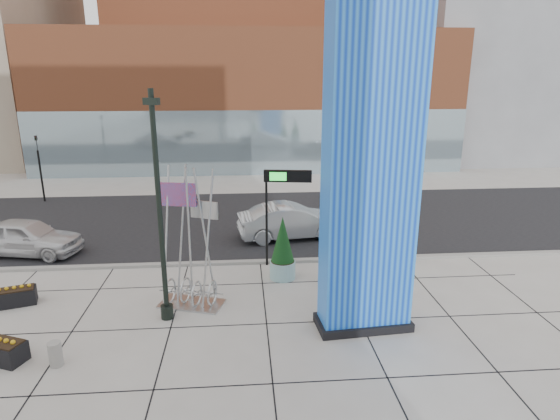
{
  "coord_description": "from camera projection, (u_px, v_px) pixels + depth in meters",
  "views": [
    {
      "loc": [
        0.36,
        -14.22,
        7.6
      ],
      "look_at": [
        1.67,
        2.0,
        2.88
      ],
      "focal_mm": 30.0,
      "sensor_mm": 36.0,
      "label": 1
    }
  ],
  "objects": [
    {
      "name": "building_grey_parking",
      "position": [
        502.0,
        60.0,
        45.84
      ],
      "size": [
        20.0,
        18.0,
        18.0
      ],
      "primitive_type": "cube",
      "color": "slate",
      "rests_on": "ground"
    },
    {
      "name": "overhead_street_sign",
      "position": [
        284.0,
        184.0,
        18.53
      ],
      "size": [
        1.89,
        0.44,
        4.01
      ],
      "rotation": [
        0.0,
        0.0,
        -0.15
      ],
      "color": "black",
      "rests_on": "ground"
    },
    {
      "name": "car_dark_east",
      "position": [
        363.0,
        196.0,
        27.83
      ],
      "size": [
        4.53,
        2.19,
        1.27
      ],
      "primitive_type": "imported",
      "rotation": [
        0.0,
        0.0,
        -1.47
      ],
      "color": "black",
      "rests_on": "ground"
    },
    {
      "name": "tower_podium",
      "position": [
        249.0,
        100.0,
        40.09
      ],
      "size": [
        34.0,
        10.0,
        11.0
      ],
      "primitive_type": "cube",
      "color": "#AE5732",
      "rests_on": "ground"
    },
    {
      "name": "street_asphalt",
      "position": [
        237.0,
        221.0,
        25.27
      ],
      "size": [
        80.0,
        12.0,
        0.02
      ],
      "primitive_type": "cube",
      "color": "black",
      "rests_on": "ground"
    },
    {
      "name": "car_silver_mid",
      "position": [
        291.0,
        222.0,
        22.39
      ],
      "size": [
        5.26,
        2.47,
        1.67
      ],
      "primitive_type": "imported",
      "rotation": [
        0.0,
        0.0,
        1.71
      ],
      "color": "#A9ADB1",
      "rests_on": "ground"
    },
    {
      "name": "box_planter_south",
      "position": [
        1.0,
        350.0,
        12.84
      ],
      "size": [
        1.47,
        1.11,
        0.72
      ],
      "rotation": [
        0.0,
        0.0,
        -0.39
      ],
      "color": "black",
      "rests_on": "ground"
    },
    {
      "name": "traffic_signal",
      "position": [
        40.0,
        165.0,
        28.49
      ],
      "size": [
        0.15,
        0.18,
        4.1
      ],
      "color": "black",
      "rests_on": "ground"
    },
    {
      "name": "tower_glass_front",
      "position": [
        251.0,
        143.0,
        36.33
      ],
      "size": [
        34.0,
        0.6,
        5.0
      ],
      "primitive_type": "cube",
      "color": "#8CA5B2",
      "rests_on": "ground"
    },
    {
      "name": "public_art_sculpture",
      "position": [
        190.0,
        270.0,
        15.73
      ],
      "size": [
        2.36,
        1.65,
        4.86
      ],
      "rotation": [
        0.0,
        0.0,
        -0.3
      ],
      "color": "#B6B9BB",
      "rests_on": "ground"
    },
    {
      "name": "concrete_bollard",
      "position": [
        55.0,
        354.0,
        12.62
      ],
      "size": [
        0.36,
        0.36,
        0.7
      ],
      "primitive_type": "cylinder",
      "color": "gray",
      "rests_on": "ground"
    },
    {
      "name": "ground",
      "position": [
        235.0,
        310.0,
        15.7
      ],
      "size": [
        160.0,
        160.0,
        0.0
      ],
      "primitive_type": "plane",
      "color": "#9E9991",
      "rests_on": "ground"
    },
    {
      "name": "curb_edge",
      "position": [
        236.0,
        262.0,
        19.51
      ],
      "size": [
        80.0,
        0.3,
        0.12
      ],
      "primitive_type": "cube",
      "color": "gray",
      "rests_on": "ground"
    },
    {
      "name": "lamp_post",
      "position": [
        161.0,
        232.0,
        14.36
      ],
      "size": [
        0.49,
        0.4,
        7.24
      ],
      "rotation": [
        0.0,
        0.0,
        -0.35
      ],
      "color": "black",
      "rests_on": "ground"
    },
    {
      "name": "round_planter_west",
      "position": [
        283.0,
        249.0,
        17.86
      ],
      "size": [
        0.99,
        0.99,
        2.49
      ],
      "color": "#8FBEC0",
      "rests_on": "ground"
    },
    {
      "name": "round_planter_mid",
      "position": [
        362.0,
        238.0,
        19.23
      ],
      "size": [
        0.95,
        0.95,
        2.37
      ],
      "color": "#8FBEC0",
      "rests_on": "ground"
    },
    {
      "name": "car_white_west",
      "position": [
        27.0,
        237.0,
        20.33
      ],
      "size": [
        4.94,
        2.77,
        1.59
      ],
      "primitive_type": "imported",
      "rotation": [
        0.0,
        0.0,
        1.37
      ],
      "color": "silver",
      "rests_on": "ground"
    },
    {
      "name": "box_planter_north",
      "position": [
        16.0,
        296.0,
        15.99
      ],
      "size": [
        1.41,
        1.0,
        0.7
      ],
      "rotation": [
        0.0,
        0.0,
        0.31
      ],
      "color": "black",
      "rests_on": "ground"
    },
    {
      "name": "blue_pylon",
      "position": [
        370.0,
        182.0,
        13.4
      ],
      "size": [
        2.99,
        1.53,
        9.63
      ],
      "rotation": [
        0.0,
        0.0,
        0.09
      ],
      "color": "blue",
      "rests_on": "ground"
    },
    {
      "name": "round_planter_east",
      "position": [
        394.0,
        233.0,
        19.28
      ],
      "size": [
        1.11,
        1.11,
        2.78
      ],
      "color": "#8FBEC0",
      "rests_on": "ground"
    }
  ]
}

